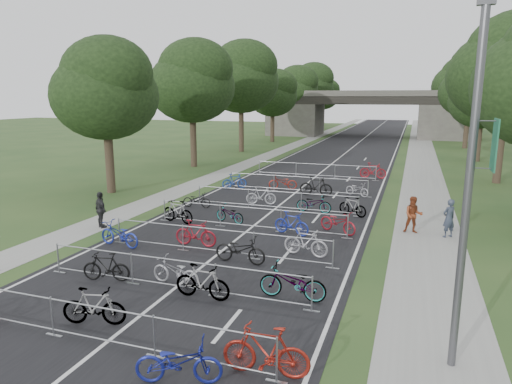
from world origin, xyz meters
TOP-DOWN VIEW (x-y plane):
  - ground at (0.00, 0.00)m, footprint 200.00×200.00m
  - road at (0.00, 50.00)m, footprint 11.00×140.00m
  - sidewalk_right at (8.00, 50.00)m, footprint 3.00×140.00m
  - sidewalk_left at (-7.50, 50.00)m, footprint 2.00×140.00m
  - lane_markings at (0.00, 50.00)m, footprint 0.12×140.00m
  - overpass_bridge at (0.00, 65.00)m, footprint 31.00×8.00m
  - lamppost at (8.33, 2.00)m, footprint 0.61×0.65m
  - tree_left_0 at (-11.39, 15.93)m, footprint 6.72×6.72m
  - tree_left_1 at (-11.39, 27.93)m, footprint 7.56×7.56m
  - tree_right_1 at (13.11, 27.93)m, footprint 8.18×8.18m
  - tree_left_2 at (-11.39, 39.93)m, footprint 8.40×8.40m
  - tree_right_2 at (13.11, 39.93)m, footprint 6.16×6.16m
  - tree_left_3 at (-11.39, 51.93)m, footprint 6.72×6.72m
  - tree_right_3 at (13.11, 51.93)m, footprint 7.17×7.17m
  - tree_left_4 at (-11.39, 63.93)m, footprint 7.56×7.56m
  - tree_right_4 at (13.11, 63.93)m, footprint 8.18×8.18m
  - tree_left_5 at (-11.39, 75.93)m, footprint 8.40×8.40m
  - tree_right_5 at (13.11, 75.93)m, footprint 6.16×6.16m
  - tree_left_6 at (-11.39, 87.93)m, footprint 6.72×6.72m
  - tree_right_6 at (13.11, 87.93)m, footprint 7.17×7.17m
  - barrier_row_0 at (0.00, 0.00)m, footprint 9.70×0.08m
  - barrier_row_1 at (0.00, 3.60)m, footprint 9.70×0.08m
  - barrier_row_2 at (0.00, 7.20)m, footprint 9.70×0.08m
  - barrier_row_3 at (0.00, 11.00)m, footprint 9.70×0.08m
  - barrier_row_4 at (0.00, 15.00)m, footprint 9.70×0.08m
  - barrier_row_5 at (0.00, 20.00)m, footprint 9.70×0.08m
  - barrier_row_6 at (0.00, 26.00)m, footprint 9.70×0.08m
  - bike_1 at (-0.89, 0.85)m, footprint 1.87×0.95m
  - bike_2 at (2.58, -0.72)m, footprint 2.05×1.22m
  - bike_3 at (4.30, 0.17)m, footprint 2.07×0.73m
  - bike_4 at (-2.51, 3.53)m, footprint 1.73×0.82m
  - bike_5 at (-0.11, 4.00)m, footprint 1.86×0.82m
  - bike_6 at (1.21, 3.32)m, footprint 1.86×0.56m
  - bike_7 at (3.86, 4.18)m, footprint 2.13×0.75m
  - bike_8 at (-4.30, 6.77)m, footprint 2.11×1.02m
  - bike_9 at (-1.29, 7.87)m, footprint 1.88×0.55m
  - bike_10 at (1.20, 6.63)m, footprint 2.05×0.79m
  - bike_11 at (3.36, 8.19)m, footprint 1.90×0.79m
  - bike_12 at (-3.75, 10.83)m, footprint 1.99×0.98m
  - bike_13 at (-1.33, 11.71)m, footprint 1.81×1.08m
  - bike_14 at (2.10, 10.76)m, footprint 1.85×0.96m
  - bike_15 at (4.06, 11.72)m, footprint 2.07×1.55m
  - bike_16 at (-4.30, 14.04)m, footprint 1.70×0.68m
  - bike_17 at (-1.08, 15.92)m, footprint 1.83×0.89m
  - bike_18 at (2.22, 15.07)m, footprint 1.99×0.82m
  - bike_19 at (4.30, 15.03)m, footprint 1.73×1.23m
  - bike_20 at (-4.30, 19.80)m, footprint 1.69×1.32m
  - bike_21 at (-1.09, 20.58)m, footprint 2.01×1.09m
  - bike_22 at (1.45, 19.32)m, footprint 2.10×0.62m
  - bike_23 at (3.92, 20.15)m, footprint 1.75×1.28m
  - bike_27 at (4.30, 26.93)m, footprint 2.03×0.63m
  - pedestrian_a at (8.82, 12.69)m, footprint 0.76×0.72m
  - pedestrian_b at (7.32, 12.86)m, footprint 0.88×0.71m
  - pedestrian_c at (-6.80, 8.86)m, footprint 1.11×0.88m

SIDE VIEW (x-z plane):
  - ground at x=0.00m, z-range 0.00..0.00m
  - lane_markings at x=0.00m, z-range 0.00..0.00m
  - road at x=0.00m, z-range 0.00..0.01m
  - sidewalk_right at x=8.00m, z-range 0.00..0.01m
  - sidewalk_left at x=-7.50m, z-range 0.00..0.01m
  - bike_16 at x=-4.30m, z-range 0.00..0.87m
  - bike_23 at x=3.92m, z-range 0.00..0.87m
  - bike_13 at x=-1.33m, z-range 0.00..0.90m
  - bike_5 at x=-0.11m, z-range 0.00..0.95m
  - bike_21 at x=-1.09m, z-range 0.00..1.00m
  - bike_4 at x=-2.51m, z-range 0.00..1.00m
  - bike_2 at x=2.58m, z-range 0.00..1.02m
  - bike_19 at x=4.30m, z-range 0.00..1.02m
  - bike_20 at x=-4.30m, z-range 0.00..1.02m
  - bike_18 at x=2.22m, z-range 0.00..1.02m
  - bike_15 at x=4.06m, z-range 0.00..1.04m
  - bike_17 at x=-1.08m, z-range 0.00..1.06m
  - bike_10 at x=1.20m, z-range 0.00..1.06m
  - bike_8 at x=-4.30m, z-range 0.00..1.06m
  - bike_14 at x=2.10m, z-range 0.00..1.07m
  - bike_1 at x=-0.89m, z-range 0.00..1.08m
  - barrier_row_0 at x=0.00m, z-range 0.00..1.10m
  - barrier_row_1 at x=0.00m, z-range 0.00..1.10m
  - barrier_row_2 at x=0.00m, z-range 0.00..1.10m
  - barrier_row_3 at x=0.00m, z-range 0.00..1.10m
  - barrier_row_4 at x=0.00m, z-range 0.00..1.10m
  - barrier_row_5 at x=0.00m, z-range 0.00..1.10m
  - barrier_row_6 at x=0.00m, z-range 0.00..1.10m
  - bike_11 at x=3.36m, z-range 0.00..1.11m
  - bike_6 at x=1.21m, z-range 0.00..1.11m
  - bike_7 at x=3.86m, z-range 0.00..1.12m
  - bike_9 at x=-1.29m, z-range 0.00..1.13m
  - bike_12 at x=-3.75m, z-range 0.00..1.15m
  - bike_27 at x=4.30m, z-range 0.00..1.21m
  - bike_3 at x=4.30m, z-range 0.00..1.22m
  - bike_22 at x=1.45m, z-range 0.00..1.26m
  - pedestrian_b at x=7.32m, z-range 0.00..1.71m
  - pedestrian_a at x=8.82m, z-range 0.00..1.74m
  - pedestrian_c at x=-6.80m, z-range 0.00..1.76m
  - overpass_bridge at x=0.00m, z-range 0.01..7.06m
  - lamppost at x=8.33m, z-range 0.18..8.39m
  - tree_right_2 at x=13.11m, z-range 1.25..10.64m
  - tree_right_5 at x=13.11m, z-range 1.25..10.64m
  - tree_left_0 at x=-11.39m, z-range 1.36..11.61m
  - tree_left_3 at x=-11.39m, z-range 1.36..11.61m
  - tree_left_6 at x=-11.39m, z-range 1.36..11.61m
  - tree_right_3 at x=13.11m, z-range 1.46..12.39m
  - tree_right_6 at x=13.11m, z-range 1.46..12.39m
  - tree_left_1 at x=-11.39m, z-range 1.54..13.07m
  - tree_left_4 at x=-11.39m, z-range 1.54..13.07m
  - tree_right_1 at x=13.11m, z-range 1.67..14.13m
  - tree_right_4 at x=13.11m, z-range 1.67..14.13m
  - tree_left_2 at x=-11.39m, z-range 1.71..14.52m
  - tree_left_5 at x=-11.39m, z-range 1.71..14.52m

